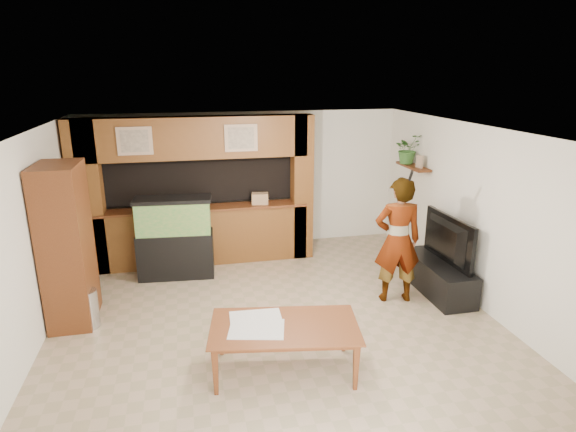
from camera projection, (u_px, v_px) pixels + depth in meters
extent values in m
plane|color=tan|center=(277.00, 324.00, 6.58)|extent=(6.50, 6.50, 0.00)
plane|color=white|center=(275.00, 133.00, 5.82)|extent=(6.50, 6.50, 0.00)
plane|color=white|center=(244.00, 180.00, 9.24)|extent=(6.00, 0.00, 6.00)
plane|color=white|center=(23.00, 252.00, 5.58)|extent=(0.00, 6.50, 6.50)
plane|color=white|center=(484.00, 220.00, 6.81)|extent=(0.00, 6.50, 6.50)
cube|color=brown|center=(200.00, 236.00, 8.54)|extent=(3.80, 0.35, 1.00)
cube|color=brown|center=(199.00, 208.00, 8.39)|extent=(3.80, 0.43, 0.04)
cube|color=brown|center=(195.00, 138.00, 8.03)|extent=(3.80, 0.35, 0.70)
cube|color=brown|center=(87.00, 198.00, 7.94)|extent=(0.50, 0.35, 2.60)
cube|color=brown|center=(302.00, 187.00, 8.68)|extent=(0.35, 0.35, 2.60)
cube|color=black|center=(196.00, 178.00, 8.78)|extent=(4.20, 0.45, 0.85)
cube|color=tan|center=(135.00, 141.00, 7.65)|extent=(0.55, 0.03, 0.45)
cube|color=tan|center=(135.00, 141.00, 7.64)|extent=(0.43, 0.01, 0.35)
cube|color=tan|center=(241.00, 138.00, 8.00)|extent=(0.55, 0.03, 0.45)
cube|color=tan|center=(241.00, 138.00, 7.98)|extent=(0.43, 0.01, 0.35)
cylinder|color=black|center=(41.00, 183.00, 6.35)|extent=(0.04, 0.25, 0.25)
cylinder|color=white|center=(43.00, 183.00, 6.36)|extent=(0.01, 0.21, 0.21)
cube|color=brown|center=(413.00, 167.00, 8.49)|extent=(0.25, 0.90, 0.04)
cube|color=brown|center=(67.00, 245.00, 6.39)|extent=(0.55, 0.90, 2.19)
cylinder|color=#B2B2B7|center=(87.00, 309.00, 6.44)|extent=(0.29, 0.29, 0.53)
cube|color=black|center=(176.00, 255.00, 8.02)|extent=(1.23, 0.46, 0.77)
cube|color=#337F48|center=(173.00, 217.00, 7.83)|extent=(1.18, 0.43, 0.53)
cube|color=black|center=(172.00, 200.00, 7.74)|extent=(1.23, 0.46, 0.06)
cube|color=black|center=(438.00, 277.00, 7.49)|extent=(0.54, 1.48, 0.49)
imported|color=black|center=(441.00, 240.00, 7.31)|extent=(0.21, 1.27, 0.73)
cube|color=tan|center=(419.00, 162.00, 8.25)|extent=(0.05, 0.16, 0.21)
imported|color=#306327|center=(408.00, 149.00, 8.58)|extent=(0.56, 0.51, 0.53)
imported|color=#947B51|center=(398.00, 240.00, 7.03)|extent=(0.75, 0.55, 1.89)
cylinder|color=black|center=(411.00, 176.00, 6.60)|extent=(0.04, 0.11, 0.17)
imported|color=brown|center=(285.00, 350.00, 5.44)|extent=(1.79, 1.18, 0.59)
cube|color=silver|center=(257.00, 329.00, 5.31)|extent=(0.69, 0.56, 0.01)
cube|color=silver|center=(256.00, 319.00, 5.53)|extent=(0.61, 0.46, 0.01)
cube|color=#9D7955|center=(260.00, 199.00, 8.57)|extent=(0.32, 0.24, 0.19)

